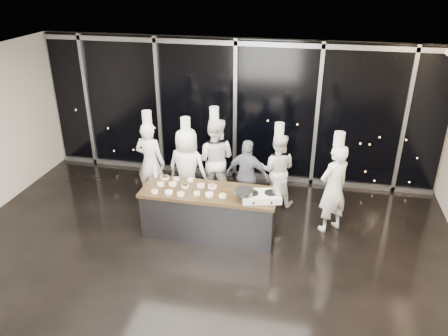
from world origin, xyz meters
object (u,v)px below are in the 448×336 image
at_px(stove, 261,196).
at_px(chef_center, 215,159).
at_px(chef_side, 333,187).
at_px(guest, 247,176).
at_px(chef_far_left, 150,162).
at_px(chef_right, 277,169).
at_px(demo_counter, 209,212).
at_px(frying_pan, 243,192).
at_px(chef_left, 187,168).
at_px(stock_pot, 280,186).

relative_size(stove, chef_center, 0.36).
xyz_separation_m(stove, chef_side, (1.24, 0.74, -0.08)).
distance_m(stove, guest, 1.23).
height_order(stove, chef_side, chef_side).
distance_m(chef_far_left, chef_right, 2.62).
relative_size(demo_counter, guest, 1.62).
height_order(demo_counter, chef_center, chef_center).
xyz_separation_m(frying_pan, chef_right, (0.43, 1.59, -0.28)).
bearing_deg(guest, chef_center, -14.51).
height_order(chef_center, guest, chef_center).
distance_m(stove, chef_center, 1.90).
bearing_deg(frying_pan, guest, 82.33).
bearing_deg(frying_pan, chef_left, 127.20).
bearing_deg(chef_right, guest, 34.29).
height_order(stove, chef_left, chef_left).
xyz_separation_m(guest, chef_right, (0.55, 0.37, 0.03)).
bearing_deg(chef_far_left, stock_pot, 168.72).
xyz_separation_m(frying_pan, chef_side, (1.54, 0.83, -0.18)).
bearing_deg(demo_counter, frying_pan, -17.01).
xyz_separation_m(stock_pot, chef_right, (-0.17, 1.43, -0.36)).
bearing_deg(chef_left, chef_side, -175.98).
bearing_deg(stove, frying_pan, -176.89).
distance_m(stove, chef_left, 1.93).
height_order(demo_counter, chef_far_left, chef_far_left).
relative_size(demo_counter, chef_right, 1.37).
bearing_deg(chef_center, chef_left, 46.89).
bearing_deg(frying_pan, chef_center, 105.69).
distance_m(demo_counter, chef_left, 1.20).
height_order(chef_center, chef_right, chef_center).
distance_m(frying_pan, chef_center, 1.81).
distance_m(stock_pot, chef_center, 2.06).
bearing_deg(stock_pot, chef_center, 136.41).
distance_m(stove, chef_side, 1.44).
bearing_deg(stove, demo_counter, 159.84).
relative_size(chef_far_left, chef_right, 1.11).
bearing_deg(chef_side, chef_right, -75.54).
distance_m(frying_pan, chef_far_left, 2.46).
relative_size(frying_pan, chef_right, 0.35).
relative_size(demo_counter, stock_pot, 10.49).
xyz_separation_m(chef_far_left, chef_center, (1.27, 0.40, 0.01)).
relative_size(stove, chef_side, 0.38).
distance_m(chef_left, guest, 1.23).
bearing_deg(chef_left, chef_right, -154.93).
distance_m(demo_counter, stove, 1.10).
relative_size(stock_pot, chef_center, 0.12).
distance_m(stock_pot, chef_far_left, 2.95).
height_order(chef_far_left, chef_center, chef_center).
bearing_deg(chef_left, guest, -164.56).
distance_m(stove, chef_right, 1.52).
relative_size(chef_left, guest, 1.28).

